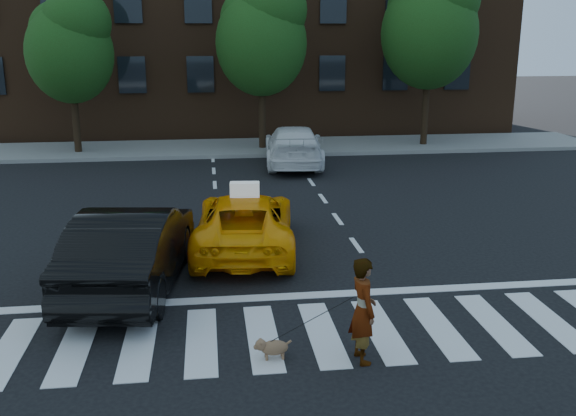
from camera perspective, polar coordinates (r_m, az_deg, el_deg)
The scene contains 14 objects.
ground at distance 10.88m, azimuth 3.09°, elevation -11.08°, with size 120.00×120.00×0.00m, color black.
crosswalk at distance 10.88m, azimuth 3.09°, elevation -11.05°, with size 13.00×2.40×0.01m, color silver.
stop_line at distance 12.31m, azimuth 1.76°, elevation -7.77°, with size 12.00×0.30×0.01m, color silver.
sidewalk_far at distance 27.55m, azimuth -3.41°, elevation 5.40°, with size 30.00×4.00×0.15m, color slate.
building at distance 34.64m, azimuth -4.47°, elevation 17.27°, with size 26.00×10.00×12.00m, color #462B19.
tree_left at distance 27.07m, azimuth -18.82°, elevation 13.76°, with size 3.39×3.38×6.50m.
tree_mid at distance 26.67m, azimuth -2.32°, elevation 15.40°, with size 3.69×3.69×7.10m.
tree_right at distance 28.16m, azimuth 12.59°, elevation 15.90°, with size 4.00×4.00×7.70m.
taxi at distance 14.68m, azimuth -3.86°, elevation -1.23°, with size 2.17×4.70×1.31m, color #FF9E05.
black_sedan at distance 12.82m, azimuth -13.73°, elevation -3.40°, with size 1.72×4.94×1.63m, color black.
white_suv at distance 24.04m, azimuth 0.50°, elevation 5.56°, with size 2.06×5.07×1.47m, color white.
woman at distance 9.77m, azimuth 6.69°, elevation -9.00°, with size 0.60×0.40×1.65m, color #999999.
dog at distance 10.01m, azimuth -1.48°, elevation -12.27°, with size 0.59×0.23×0.34m.
taxi_sign at distance 14.28m, azimuth -3.87°, elevation 1.67°, with size 0.65×0.28×0.32m, color white.
Camera 1 is at (-1.80, -9.57, 4.85)m, focal length 40.00 mm.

